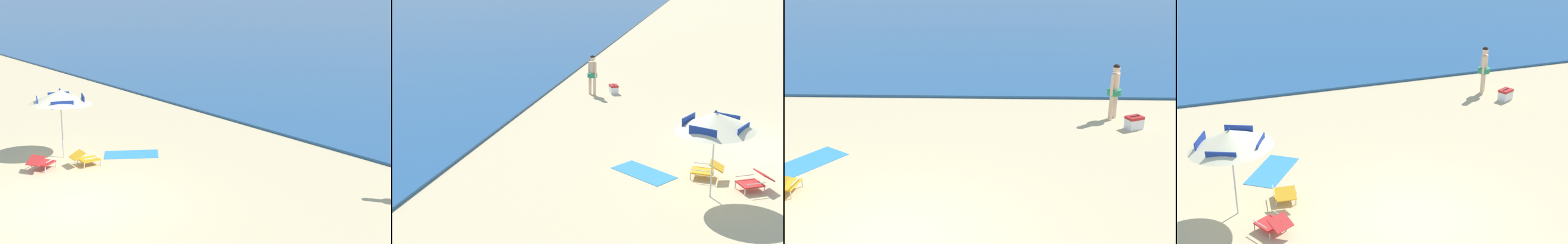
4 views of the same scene
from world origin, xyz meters
The scene contains 5 objects.
ground_plane centered at (0.00, 0.00, 0.00)m, with size 800.00×800.00×0.00m, color #CCB78C.
beach_umbrella_striped_main centered at (-4.03, 1.65, 2.05)m, with size 2.76×2.77×2.34m.
lounge_chair_under_umbrella centered at (-2.80, 1.77, 0.27)m, with size 0.62×0.93×0.52m.
lounge_chair_beside_umbrella centered at (-3.32, 0.52, 0.27)m, with size 0.89×1.03×0.52m.
beach_towel centered at (-2.85, 3.55, 0.01)m, with size 0.90×1.80×0.01m, color #3384BC.
Camera 1 is at (13.01, -6.80, 6.14)m, focal length 53.96 mm.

